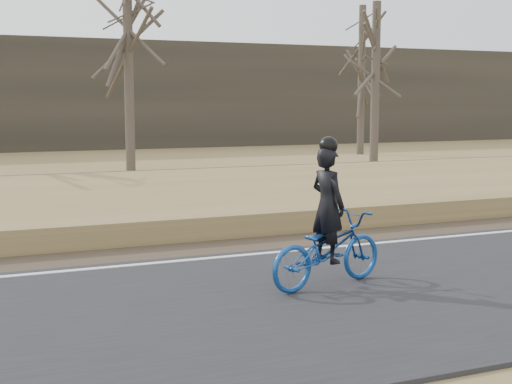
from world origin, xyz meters
name	(u,v)px	position (x,y,z in m)	size (l,w,h in m)	color
ground	(39,281)	(0.00, 0.00, 0.00)	(120.00, 120.00, 0.00)	#95784C
road	(62,327)	(0.00, -2.50, 0.03)	(120.00, 6.00, 0.06)	black
edge_line	(37,274)	(0.00, 0.20, 0.07)	(120.00, 0.12, 0.01)	silver
shoulder	(31,263)	(0.00, 1.20, 0.02)	(120.00, 1.60, 0.04)	#473A2B
embankment	(17,222)	(0.00, 4.20, 0.22)	(120.00, 5.00, 0.44)	#95784C
ballast	(5,199)	(0.00, 8.00, 0.23)	(120.00, 3.00, 0.45)	slate
railroad	(4,187)	(0.00, 8.00, 0.53)	(120.00, 2.40, 0.29)	black
cyclist	(327,240)	(3.75, -2.12, 0.73)	(2.11, 1.17, 2.13)	navy
bare_tree_center	(129,62)	(5.06, 16.06, 4.12)	(0.36, 0.36, 8.24)	brown
bare_tree_right	(375,85)	(14.80, 14.29, 3.33)	(0.36, 0.36, 6.65)	brown
bare_tree_far_right	(361,81)	(17.64, 20.10, 3.67)	(0.36, 0.36, 7.33)	brown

